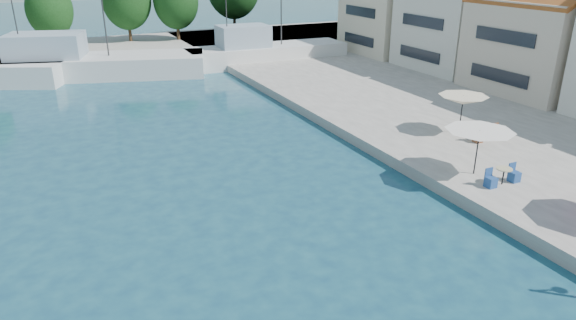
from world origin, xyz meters
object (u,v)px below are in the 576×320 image
trawler_03 (79,65)px  trawler_04 (263,53)px  umbrella_white (479,136)px  umbrella_cream (463,100)px

trawler_03 → trawler_04: size_ratio=1.32×
trawler_03 → umbrella_white: (14.38, -32.01, 1.39)m
trawler_03 → trawler_04: (16.61, -1.67, 0.00)m
trawler_03 → umbrella_cream: trawler_03 is taller
umbrella_white → umbrella_cream: size_ratio=1.13×
trawler_04 → umbrella_white: trawler_04 is taller
trawler_04 → umbrella_cream: trawler_04 is taller
trawler_03 → umbrella_white: size_ratio=6.74×
trawler_04 → umbrella_white: bearing=-92.7°
trawler_04 → trawler_03: bearing=175.8°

